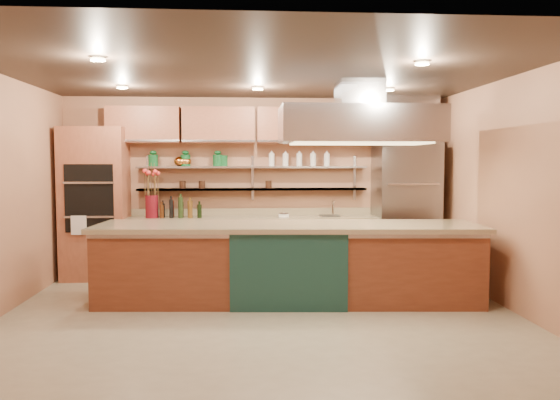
{
  "coord_description": "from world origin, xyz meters",
  "views": [
    {
      "loc": [
        -0.21,
        -6.26,
        1.78
      ],
      "look_at": [
        0.29,
        1.0,
        1.27
      ],
      "focal_mm": 35.0,
      "sensor_mm": 36.0,
      "label": 1
    }
  ],
  "objects": [
    {
      "name": "ceiling",
      "position": [
        0.0,
        0.0,
        2.8
      ],
      "size": [
        6.0,
        5.0,
        0.02
      ],
      "primitive_type": "cube",
      "color": "black",
      "rests_on": "wall_back"
    },
    {
      "name": "island",
      "position": [
        0.37,
        0.61,
        0.5
      ],
      "size": [
        4.82,
        1.35,
        0.99
      ],
      "primitive_type": "cube",
      "rotation": [
        0.0,
        0.0,
        -0.07
      ],
      "color": "brown",
      "rests_on": "floor"
    },
    {
      "name": "wall_shelf_lower",
      "position": [
        -0.05,
        2.37,
        1.35
      ],
      "size": [
        3.6,
        0.26,
        0.03
      ],
      "primitive_type": "cube",
      "color": "#A6A7AC",
      "rests_on": "wall_back"
    },
    {
      "name": "range_hood",
      "position": [
        1.27,
        0.61,
        2.25
      ],
      "size": [
        2.0,
        1.0,
        0.45
      ],
      "primitive_type": "cube",
      "color": "#A6A7AC",
      "rests_on": "ceiling"
    },
    {
      "name": "oven_stack",
      "position": [
        -2.45,
        2.18,
        1.15
      ],
      "size": [
        0.95,
        0.64,
        2.3
      ],
      "primitive_type": "cube",
      "color": "#975137",
      "rests_on": "floor"
    },
    {
      "name": "ceiling_downlights",
      "position": [
        0.0,
        0.2,
        2.77
      ],
      "size": [
        4.0,
        2.8,
        0.02
      ],
      "primitive_type": "cube",
      "color": "#FFE5A5",
      "rests_on": "ceiling"
    },
    {
      "name": "wall_right",
      "position": [
        3.0,
        0.0,
        1.4
      ],
      "size": [
        0.04,
        5.0,
        2.8
      ],
      "primitive_type": "cube",
      "color": "#A26D4C",
      "rests_on": "floor"
    },
    {
      "name": "upper_cabinets",
      "position": [
        0.0,
        2.32,
        2.35
      ],
      "size": [
        4.6,
        0.36,
        0.55
      ],
      "primitive_type": "cube",
      "color": "#975137",
      "rests_on": "wall_back"
    },
    {
      "name": "floor",
      "position": [
        0.0,
        0.0,
        -0.01
      ],
      "size": [
        6.0,
        5.0,
        0.02
      ],
      "primitive_type": "cube",
      "color": "gray",
      "rests_on": "ground"
    },
    {
      "name": "wall_shelf_upper",
      "position": [
        -0.05,
        2.37,
        1.7
      ],
      "size": [
        3.6,
        0.26,
        0.03
      ],
      "primitive_type": "cube",
      "color": "#A6A7AC",
      "rests_on": "wall_back"
    },
    {
      "name": "kitchen_scale",
      "position": [
        0.42,
        2.15,
        0.97
      ],
      "size": [
        0.17,
        0.14,
        0.09
      ],
      "primitive_type": "cube",
      "rotation": [
        0.0,
        0.0,
        0.2
      ],
      "color": "silver",
      "rests_on": "back_counter"
    },
    {
      "name": "oil_bottle_cluster",
      "position": [
        -1.23,
        2.15,
        1.06
      ],
      "size": [
        0.86,
        0.36,
        0.27
      ],
      "primitive_type": "cube",
      "rotation": [
        0.0,
        0.0,
        0.15
      ],
      "color": "black",
      "rests_on": "back_counter"
    },
    {
      "name": "copper_kettle",
      "position": [
        -1.19,
        2.37,
        1.79
      ],
      "size": [
        0.19,
        0.19,
        0.15
      ],
      "primitive_type": "ellipsoid",
      "rotation": [
        0.0,
        0.0,
        0.0
      ],
      "color": "#B46A29",
      "rests_on": "wall_shelf_upper"
    },
    {
      "name": "green_canister",
      "position": [
        -0.51,
        2.37,
        1.8
      ],
      "size": [
        0.18,
        0.18,
        0.17
      ],
      "primitive_type": "cylinder",
      "rotation": [
        0.0,
        0.0,
        0.35
      ],
      "color": "#0F4820",
      "rests_on": "wall_shelf_upper"
    },
    {
      "name": "wall_front",
      "position": [
        0.0,
        -2.5,
        1.4
      ],
      "size": [
        6.0,
        0.04,
        2.8
      ],
      "primitive_type": "cube",
      "color": "#A26D4C",
      "rests_on": "floor"
    },
    {
      "name": "back_counter",
      "position": [
        -0.05,
        2.2,
        0.47
      ],
      "size": [
        3.84,
        0.64,
        0.93
      ],
      "primitive_type": "cube",
      "color": "tan",
      "rests_on": "floor"
    },
    {
      "name": "refrigerator",
      "position": [
        2.35,
        2.14,
        1.05
      ],
      "size": [
        0.95,
        0.72,
        2.1
      ],
      "primitive_type": "cube",
      "color": "slate",
      "rests_on": "floor"
    },
    {
      "name": "bar_faucet",
      "position": [
        1.21,
        2.25,
        1.05
      ],
      "size": [
        0.04,
        0.04,
        0.24
      ],
      "primitive_type": "cylinder",
      "rotation": [
        0.0,
        0.0,
        -0.19
      ],
      "color": "silver",
      "rests_on": "back_counter"
    },
    {
      "name": "flower_vase",
      "position": [
        -1.6,
        2.15,
        1.1
      ],
      "size": [
        0.24,
        0.24,
        0.34
      ],
      "primitive_type": "cylinder",
      "rotation": [
        0.0,
        0.0,
        0.26
      ],
      "color": "#5A0D16",
      "rests_on": "back_counter"
    },
    {
      "name": "wall_back",
      "position": [
        0.0,
        2.5,
        1.4
      ],
      "size": [
        6.0,
        0.04,
        2.8
      ],
      "primitive_type": "cube",
      "color": "#A26D4C",
      "rests_on": "floor"
    }
  ]
}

